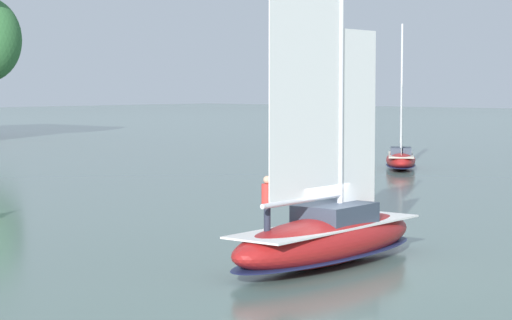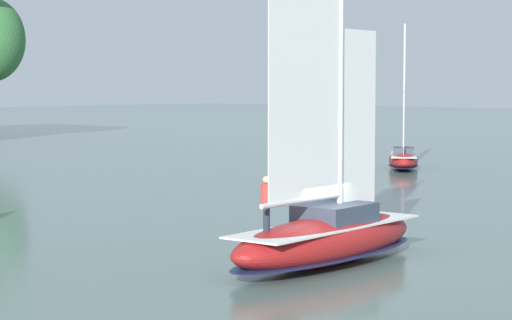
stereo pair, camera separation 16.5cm
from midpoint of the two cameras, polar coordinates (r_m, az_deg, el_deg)
ground_plane at (r=31.84m, az=3.93°, el=-5.95°), size 400.00×400.00×0.00m
sailboat_main at (r=31.69m, az=3.94°, el=-4.16°), size 9.25×3.05×12.55m
sailboat_moored_mid_channel at (r=68.32m, az=8.20°, el=0.18°), size 6.98×5.60×9.75m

